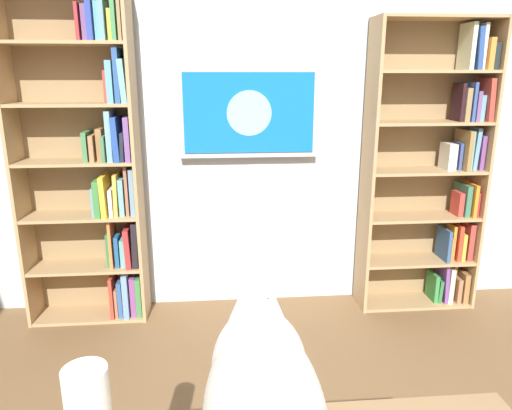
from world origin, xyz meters
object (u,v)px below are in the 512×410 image
(wall_mounted_tv, at_px, (249,113))
(bookshelf_left, at_px, (436,172))
(bookshelf_right, at_px, (95,165))
(paper_towel_roll, at_px, (88,409))
(cat, at_px, (262,404))

(wall_mounted_tv, bearing_deg, bookshelf_left, 176.33)
(bookshelf_left, relative_size, wall_mounted_tv, 2.14)
(bookshelf_right, bearing_deg, paper_towel_roll, 102.35)
(bookshelf_left, xyz_separation_m, paper_towel_roll, (1.87, 2.12, -0.13))
(bookshelf_right, xyz_separation_m, cat, (-0.88, 2.26, -0.12))
(cat, relative_size, paper_towel_roll, 2.97)
(bookshelf_left, bearing_deg, paper_towel_roll, 48.62)
(wall_mounted_tv, bearing_deg, bookshelf_right, 4.92)
(cat, bearing_deg, bookshelf_right, -68.72)
(wall_mounted_tv, height_order, paper_towel_roll, wall_mounted_tv)
(bookshelf_left, distance_m, bookshelf_right, 2.34)
(bookshelf_right, relative_size, cat, 3.36)
(paper_towel_roll, bearing_deg, bookshelf_right, -77.65)
(cat, bearing_deg, paper_towel_roll, -18.27)
(bookshelf_left, height_order, paper_towel_roll, bookshelf_left)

